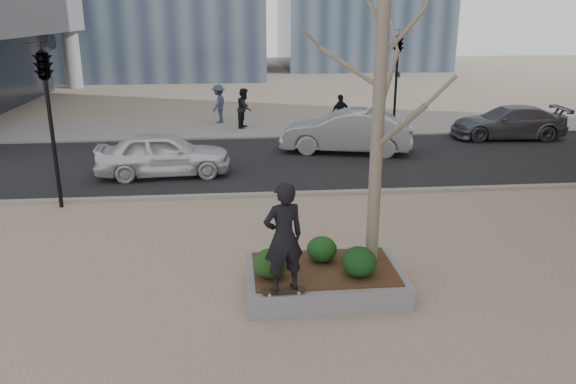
{
  "coord_description": "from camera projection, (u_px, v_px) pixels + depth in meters",
  "views": [
    {
      "loc": [
        -0.65,
        -9.72,
        5.17
      ],
      "look_at": [
        0.5,
        2.0,
        1.4
      ],
      "focal_mm": 35.0,
      "sensor_mm": 36.0,
      "label": 1
    }
  ],
  "objects": [
    {
      "name": "sycamore_tree",
      "position": [
        379.0,
        93.0,
        10.16
      ],
      "size": [
        2.8,
        2.8,
        6.6
      ],
      "primitive_type": null,
      "color": "gray",
      "rests_on": "planter_mulch"
    },
    {
      "name": "pedestrian_a",
      "position": [
        244.0,
        108.0,
        26.08
      ],
      "size": [
        0.92,
        1.05,
        1.83
      ],
      "primitive_type": "imported",
      "rotation": [
        0.0,
        0.0,
        1.28
      ],
      "color": "black",
      "rests_on": "far_sidewalk"
    },
    {
      "name": "planter_mulch",
      "position": [
        324.0,
        269.0,
        10.8
      ],
      "size": [
        2.7,
        1.7,
        0.04
      ],
      "primitive_type": "cube",
      "color": "#382314",
      "rests_on": "planter"
    },
    {
      "name": "skateboard",
      "position": [
        284.0,
        291.0,
        9.89
      ],
      "size": [
        0.79,
        0.24,
        0.08
      ],
      "primitive_type": null,
      "rotation": [
        0.0,
        0.0,
        0.05
      ],
      "color": "black",
      "rests_on": "planter"
    },
    {
      "name": "traffic_light_near",
      "position": [
        51.0,
        127.0,
        14.96
      ],
      "size": [
        0.6,
        2.48,
        4.5
      ],
      "primitive_type": null,
      "color": "black",
      "rests_on": "ground"
    },
    {
      "name": "shrub_left",
      "position": [
        270.0,
        263.0,
        10.35
      ],
      "size": [
        0.63,
        0.63,
        0.54
      ],
      "primitive_type": "ellipsoid",
      "color": "#183912",
      "rests_on": "planter_mulch"
    },
    {
      "name": "car_silver",
      "position": [
        346.0,
        131.0,
        21.49
      ],
      "size": [
        5.24,
        2.9,
        1.64
      ],
      "primitive_type": "imported",
      "rotation": [
        0.0,
        0.0,
        4.46
      ],
      "color": "#95979D",
      "rests_on": "street"
    },
    {
      "name": "skateboarder",
      "position": [
        283.0,
        237.0,
        9.58
      ],
      "size": [
        0.82,
        0.66,
        1.97
      ],
      "primitive_type": "imported",
      "rotation": [
        0.0,
        0.0,
        3.43
      ],
      "color": "black",
      "rests_on": "skateboard"
    },
    {
      "name": "police_car",
      "position": [
        164.0,
        154.0,
        18.4
      ],
      "size": [
        4.43,
        2.0,
        1.48
      ],
      "primitive_type": "imported",
      "rotation": [
        0.0,
        0.0,
        1.63
      ],
      "color": "white",
      "rests_on": "street"
    },
    {
      "name": "shrub_right",
      "position": [
        359.0,
        262.0,
        10.39
      ],
      "size": [
        0.66,
        0.66,
        0.56
      ],
      "primitive_type": "ellipsoid",
      "color": "black",
      "rests_on": "planter_mulch"
    },
    {
      "name": "planter",
      "position": [
        324.0,
        280.0,
        10.88
      ],
      "size": [
        3.0,
        2.0,
        0.45
      ],
      "primitive_type": "cube",
      "color": "gray",
      "rests_on": "ground"
    },
    {
      "name": "ground",
      "position": [
        272.0,
        293.0,
        10.85
      ],
      "size": [
        120.0,
        120.0,
        0.0
      ],
      "primitive_type": "plane",
      "color": "tan",
      "rests_on": "ground"
    },
    {
      "name": "pedestrian_c",
      "position": [
        341.0,
        112.0,
        25.53
      ],
      "size": [
        1.04,
        0.74,
        1.63
      ],
      "primitive_type": "imported",
      "rotation": [
        0.0,
        0.0,
        3.54
      ],
      "color": "black",
      "rests_on": "far_sidewalk"
    },
    {
      "name": "far_sidewalk",
      "position": [
        247.0,
        125.0,
        26.96
      ],
      "size": [
        60.0,
        6.0,
        0.02
      ],
      "primitive_type": "cube",
      "color": "gray",
      "rests_on": "ground"
    },
    {
      "name": "car_third",
      "position": [
        508.0,
        122.0,
        23.94
      ],
      "size": [
        4.9,
        2.31,
        1.38
      ],
      "primitive_type": "imported",
      "rotation": [
        0.0,
        0.0,
        4.63
      ],
      "color": "slate",
      "rests_on": "street"
    },
    {
      "name": "shrub_middle",
      "position": [
        322.0,
        249.0,
        11.01
      ],
      "size": [
        0.59,
        0.59,
        0.51
      ],
      "primitive_type": "ellipsoid",
      "color": "#113512",
      "rests_on": "planter_mulch"
    },
    {
      "name": "pedestrian_b",
      "position": [
        219.0,
        104.0,
        27.26
      ],
      "size": [
        1.03,
        1.35,
        1.85
      ],
      "primitive_type": "imported",
      "rotation": [
        0.0,
        0.0,
        4.39
      ],
      "color": "#394267",
      "rests_on": "far_sidewalk"
    },
    {
      "name": "street",
      "position": [
        253.0,
        162.0,
        20.33
      ],
      "size": [
        60.0,
        8.0,
        0.02
      ],
      "primitive_type": "cube",
      "color": "black",
      "rests_on": "ground"
    },
    {
      "name": "traffic_light_far",
      "position": [
        396.0,
        82.0,
        24.61
      ],
      "size": [
        0.6,
        2.48,
        4.5
      ],
      "primitive_type": null,
      "color": "black",
      "rests_on": "ground"
    }
  ]
}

